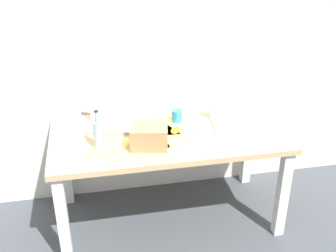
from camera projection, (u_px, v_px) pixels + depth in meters
ground_plane at (168, 216)px, 3.25m from camera, size 8.00×8.00×0.00m
back_wall at (156, 35)px, 3.06m from camera, size 5.20×0.08×2.60m
desk at (168, 144)px, 2.96m from camera, size 1.62×0.80×0.73m
laptop_left at (111, 119)px, 2.99m from camera, size 0.35×0.27×0.23m
laptop_right at (232, 118)px, 3.02m from camera, size 0.31×0.27×0.21m
beer_bottle at (98, 134)px, 2.68m from camera, size 0.06×0.06×0.27m
computer_mouse at (175, 130)px, 2.91m from camera, size 0.10×0.12×0.03m
cardboard_box at (149, 136)px, 2.71m from camera, size 0.27×0.22×0.14m
coffee_mug at (177, 116)px, 3.04m from camera, size 0.08×0.08×0.09m
paper_sheet_center at (166, 136)px, 2.87m from camera, size 0.31×0.35×0.00m
paper_sheet_front_left at (110, 147)px, 2.73m from camera, size 0.32×0.36×0.00m
paper_sheet_near_back at (175, 125)px, 3.01m from camera, size 0.22×0.30×0.00m
paper_yellow_folder at (150, 141)px, 2.81m from camera, size 0.23×0.31×0.00m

